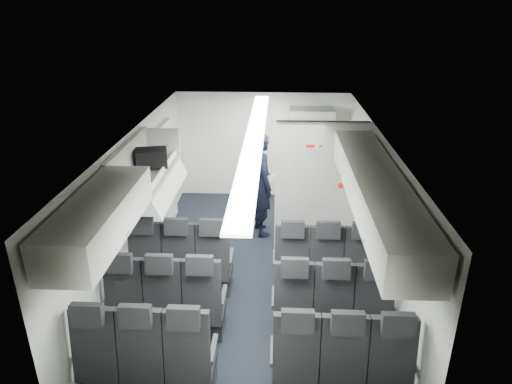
# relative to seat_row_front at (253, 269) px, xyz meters

# --- Properties ---
(cabin_shell) EXTENTS (3.41, 6.01, 2.16)m
(cabin_shell) POSITION_rel_seat_row_front_xyz_m (0.00, 0.53, 0.72)
(cabin_shell) COLOR black
(cabin_shell) RESTS_ON ground
(seat_row_front) EXTENTS (3.33, 0.56, 1.24)m
(seat_row_front) POSITION_rel_seat_row_front_xyz_m (0.00, 0.00, 0.00)
(seat_row_front) COLOR black
(seat_row_front) RESTS_ON cabin_shell
(seat_row_mid) EXTENTS (3.33, 0.56, 1.24)m
(seat_row_mid) POSITION_rel_seat_row_front_xyz_m (0.00, -0.90, 0.00)
(seat_row_mid) COLOR black
(seat_row_mid) RESTS_ON cabin_shell
(seat_row_rear) EXTENTS (3.33, 0.56, 1.24)m
(seat_row_rear) POSITION_rel_seat_row_front_xyz_m (0.00, -1.80, 0.00)
(seat_row_rear) COLOR black
(seat_row_rear) RESTS_ON cabin_shell
(overhead_bin_left_rear) EXTENTS (0.53, 1.80, 0.40)m
(overhead_bin_left_rear) POSITION_rel_seat_row_front_xyz_m (-1.40, -1.47, 1.46)
(overhead_bin_left_rear) COLOR silver
(overhead_bin_left_rear) RESTS_ON cabin_shell
(overhead_bin_left_front_open) EXTENTS (0.64, 1.70, 0.72)m
(overhead_bin_left_front_open) POSITION_rel_seat_row_front_xyz_m (-1.44, 0.28, 1.33)
(overhead_bin_left_front_open) COLOR #9E9E93
(overhead_bin_left_front_open) RESTS_ON cabin_shell
(overhead_bin_right_rear) EXTENTS (0.53, 1.80, 0.40)m
(overhead_bin_right_rear) POSITION_rel_seat_row_front_xyz_m (1.40, -1.47, 1.46)
(overhead_bin_right_rear) COLOR silver
(overhead_bin_right_rear) RESTS_ON cabin_shell
(overhead_bin_right_front) EXTENTS (0.53, 1.70, 0.40)m
(overhead_bin_right_front) POSITION_rel_seat_row_front_xyz_m (1.40, 0.28, 1.46)
(overhead_bin_right_front) COLOR silver
(overhead_bin_right_front) RESTS_ON cabin_shell
(bulkhead_partition) EXTENTS (1.40, 0.15, 2.13)m
(bulkhead_partition) POSITION_rel_seat_row_front_xyz_m (0.98, 1.33, 0.67)
(bulkhead_partition) COLOR silver
(bulkhead_partition) RESTS_ON cabin_shell
(galley_unit) EXTENTS (0.85, 0.52, 1.90)m
(galley_unit) POSITION_rel_seat_row_front_xyz_m (0.95, 3.25, 0.55)
(galley_unit) COLOR #939399
(galley_unit) RESTS_ON cabin_shell
(boarding_door) EXTENTS (0.12, 1.27, 1.86)m
(boarding_door) POSITION_rel_seat_row_front_xyz_m (-1.64, 2.09, 0.55)
(boarding_door) COLOR silver
(boarding_door) RESTS_ON cabin_shell
(flight_attendant) EXTENTS (0.62, 0.76, 1.81)m
(flight_attendant) POSITION_rel_seat_row_front_xyz_m (0.05, 1.85, 0.50)
(flight_attendant) COLOR black
(flight_attendant) RESTS_ON ground
(carry_on_bag) EXTENTS (0.47, 0.38, 0.25)m
(carry_on_bag) POSITION_rel_seat_row_front_xyz_m (-1.40, 0.47, 1.42)
(carry_on_bag) COLOR black
(carry_on_bag) RESTS_ON overhead_bin_left_front_open
(papers) EXTENTS (0.18, 0.05, 0.13)m
(papers) POSITION_rel_seat_row_front_xyz_m (0.24, 1.80, 0.64)
(papers) COLOR white
(papers) RESTS_ON flight_attendant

